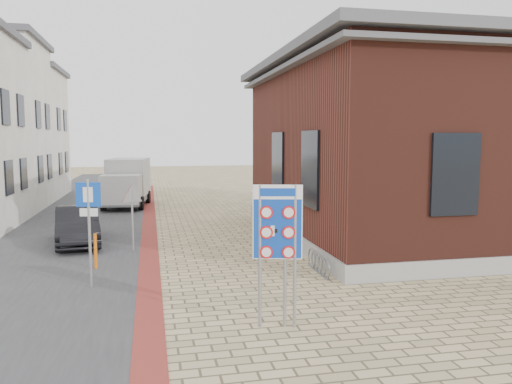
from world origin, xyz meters
name	(u,v)px	position (x,y,z in m)	size (l,w,h in m)	color
ground	(239,304)	(0.00, 0.00, 0.00)	(120.00, 120.00, 0.00)	tan
road_strip	(77,215)	(-5.50, 15.00, 0.01)	(7.00, 60.00, 0.02)	#38383A
curb_strip	(149,229)	(-2.00, 10.00, 0.01)	(0.60, 40.00, 0.02)	maroon
brick_building	(433,146)	(8.99, 7.00, 3.49)	(13.00, 13.00, 6.80)	gray
townhouse_far	(4,132)	(-10.99, 24.00, 4.17)	(7.40, 6.40, 8.30)	beige
bike_rack	(318,263)	(2.65, 2.20, 0.26)	(0.08, 1.80, 0.60)	slate
sedan	(77,226)	(-4.49, 7.64, 0.67)	(1.42, 4.07, 1.34)	black
box_truck	(127,182)	(-3.18, 17.68, 1.37)	(2.60, 5.25, 2.64)	slate
border_sign	(278,225)	(0.50, -1.50, 2.06)	(0.96, 0.27, 2.86)	gray
essen_sign	(285,256)	(0.66, -1.50, 1.43)	(0.59, 0.07, 2.19)	gray
parking_sign	(89,213)	(-3.42, 2.00, 1.90)	(0.60, 0.17, 2.76)	gray
yield_sign	(132,202)	(-2.52, 6.00, 1.67)	(0.76, 0.33, 2.21)	gray
bollard	(96,251)	(-3.50, 3.91, 0.52)	(0.09, 0.09, 1.04)	orange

